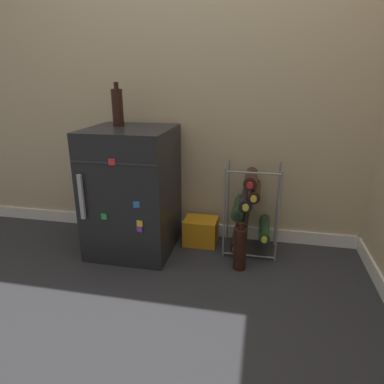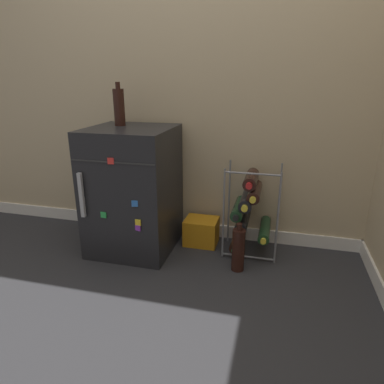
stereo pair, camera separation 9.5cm
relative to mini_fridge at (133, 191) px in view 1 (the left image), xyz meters
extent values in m
plane|color=#28282B|center=(0.47, -0.24, -0.40)|extent=(14.00, 14.00, 0.00)
cube|color=tan|center=(0.47, 0.32, 0.85)|extent=(7.02, 0.06, 2.50)
cube|color=silver|center=(0.47, 0.28, -0.36)|extent=(7.02, 0.01, 0.09)
cube|color=black|center=(0.00, 0.00, 0.00)|extent=(0.52, 0.52, 0.81)
cube|color=#2D2D2D|center=(0.00, -0.26, 0.25)|extent=(0.51, 0.00, 0.01)
cube|color=#9E9EA3|center=(-0.20, -0.28, 0.04)|extent=(0.02, 0.02, 0.27)
cube|color=yellow|center=(0.14, -0.26, -0.10)|extent=(0.04, 0.01, 0.04)
cube|color=red|center=(0.00, -0.26, 0.25)|extent=(0.04, 0.01, 0.04)
cube|color=blue|center=(0.13, -0.26, 0.01)|extent=(0.04, 0.01, 0.04)
cube|color=green|center=(-0.08, -0.26, -0.08)|extent=(0.04, 0.01, 0.04)
cube|color=purple|center=(0.14, -0.26, -0.14)|extent=(0.04, 0.02, 0.04)
cylinder|color=slate|center=(0.60, 0.00, -0.11)|extent=(0.01, 0.01, 0.59)
cylinder|color=slate|center=(0.92, 0.00, -0.11)|extent=(0.01, 0.01, 0.59)
cylinder|color=slate|center=(0.60, 0.23, -0.11)|extent=(0.01, 0.01, 0.59)
cylinder|color=slate|center=(0.92, 0.23, -0.11)|extent=(0.01, 0.01, 0.59)
cylinder|color=slate|center=(0.76, 0.00, -0.38)|extent=(0.33, 0.01, 0.01)
cylinder|color=slate|center=(0.76, 0.00, 0.16)|extent=(0.33, 0.01, 0.01)
cylinder|color=black|center=(0.68, 0.12, -0.32)|extent=(0.07, 0.29, 0.07)
cylinder|color=#2D7033|center=(0.68, -0.04, -0.32)|extent=(0.03, 0.02, 0.03)
cylinder|color=#19381E|center=(0.85, 0.12, -0.24)|extent=(0.07, 0.31, 0.07)
cylinder|color=gold|center=(0.85, -0.05, -0.24)|extent=(0.03, 0.02, 0.03)
cylinder|color=black|center=(0.71, 0.12, -0.19)|extent=(0.08, 0.30, 0.08)
cylinder|color=#2D7033|center=(0.71, -0.05, -0.19)|extent=(0.04, 0.02, 0.04)
cylinder|color=#19381E|center=(0.68, 0.12, -0.10)|extent=(0.07, 0.30, 0.07)
cylinder|color=black|center=(0.68, -0.05, -0.10)|extent=(0.04, 0.02, 0.04)
cylinder|color=black|center=(0.73, 0.12, -0.04)|extent=(0.08, 0.31, 0.08)
cylinder|color=gold|center=(0.73, -0.05, -0.04)|extent=(0.04, 0.02, 0.04)
cylinder|color=black|center=(0.77, 0.12, 0.02)|extent=(0.08, 0.28, 0.08)
cylinder|color=gold|center=(0.77, -0.04, 0.02)|extent=(0.04, 0.02, 0.04)
cylinder|color=black|center=(0.74, 0.12, 0.10)|extent=(0.08, 0.26, 0.08)
cylinder|color=red|center=(0.74, -0.03, 0.10)|extent=(0.04, 0.02, 0.04)
cube|color=orange|center=(0.42, 0.15, -0.31)|extent=(0.22, 0.18, 0.18)
cylinder|color=black|center=(-0.10, 0.07, 0.52)|extent=(0.07, 0.07, 0.23)
cylinder|color=black|center=(-0.10, 0.07, 0.65)|extent=(0.03, 0.03, 0.04)
cylinder|color=black|center=(0.71, -0.13, -0.27)|extent=(0.08, 0.08, 0.26)
cylinder|color=black|center=(0.71, -0.13, -0.12)|extent=(0.03, 0.03, 0.04)
camera|label=1|loc=(0.80, -1.96, 0.70)|focal=32.00mm
camera|label=2|loc=(0.90, -1.94, 0.70)|focal=32.00mm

